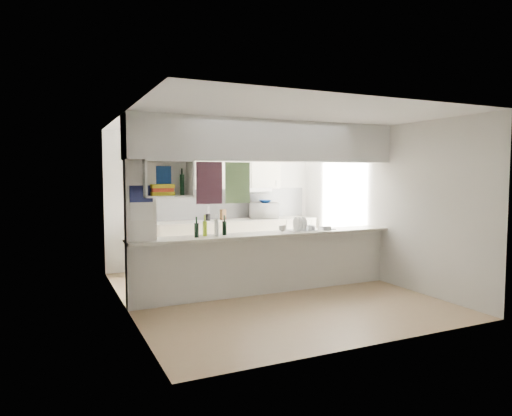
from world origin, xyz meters
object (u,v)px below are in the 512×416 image
microwave (264,211)px  wine_bottles (211,228)px  bowl (265,201)px  dish_rack (302,225)px

microwave → wine_bottles: (-1.85, -2.08, -0.04)m
bowl → microwave: bearing=100.4°
bowl → wine_bottles: size_ratio=0.46×
bowl → wine_bottles: bowl is taller
microwave → wine_bottles: bearing=66.6°
microwave → bowl: (0.01, -0.04, 0.19)m
microwave → dish_rack: bearing=98.9°
bowl → dish_rack: 2.10m
dish_rack → wine_bottles: size_ratio=0.90×
dish_rack → wine_bottles: (-1.51, 0.01, 0.02)m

